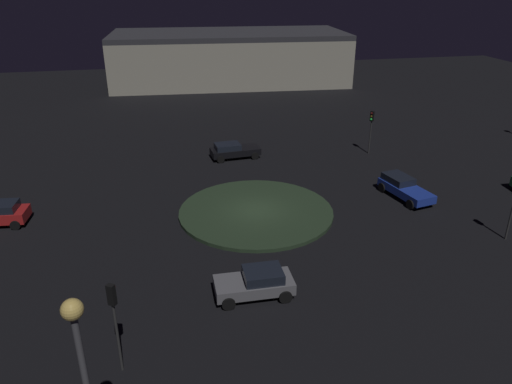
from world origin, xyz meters
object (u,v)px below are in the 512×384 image
Objects in this scene: car_blue at (404,187)px; traffic_light_northeast at (114,311)px; car_black at (233,150)px; traffic_light_southwest at (371,124)px; car_grey at (256,283)px; store_building at (229,57)px.

traffic_light_northeast is at bearing -67.23° from car_blue.
car_black is 1.13× the size of traffic_light_southwest.
traffic_light_southwest reaches higher than car_black.
car_grey is at bearing 14.66° from traffic_light_southwest.
traffic_light_northeast reaches higher than traffic_light_southwest.
traffic_light_southwest is 30.90m from traffic_light_northeast.
car_grey is 53.67m from store_building.
car_blue is (-10.81, 10.76, 0.03)m from car_black.
car_blue reaches higher than car_black.
car_black is at bearing -146.39° from car_blue.
car_blue is at bearing -143.34° from car_grey.
car_blue is at bearing 43.47° from traffic_light_southwest.
car_black is at bearing 13.10° from traffic_light_northeast.
store_building is (-4.95, -32.89, 2.90)m from car_black.
store_building is (5.85, -43.66, 2.86)m from car_blue.
car_grey is at bearing 86.40° from store_building.
store_building is (7.29, -34.27, 0.81)m from traffic_light_southwest.
traffic_light_southwest is at bearing -126.84° from car_grey.
car_blue is 0.14× the size of store_building.
car_black is 0.13× the size of store_building.
traffic_light_southwest is 35.05m from store_building.
traffic_light_northeast reaches higher than car_blue.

